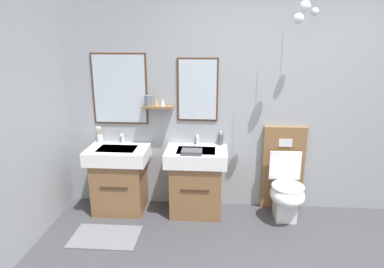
% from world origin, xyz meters
% --- Properties ---
extents(wall_back, '(5.20, 0.66, 2.75)m').
position_xyz_m(wall_back, '(-0.02, 1.74, 1.37)').
color(wall_back, '#999EA3').
rests_on(wall_back, ground).
extents(bath_mat, '(0.68, 0.44, 0.01)m').
position_xyz_m(bath_mat, '(-1.82, 0.86, 0.01)').
color(bath_mat, slate).
rests_on(bath_mat, ground).
extents(vanity_sink_left, '(0.68, 0.51, 0.77)m').
position_xyz_m(vanity_sink_left, '(-1.82, 1.47, 0.41)').
color(vanity_sink_left, brown).
rests_on(vanity_sink_left, ground).
extents(tap_on_left_sink, '(0.03, 0.13, 0.11)m').
position_xyz_m(tap_on_left_sink, '(-1.82, 1.66, 0.84)').
color(tap_on_left_sink, silver).
rests_on(tap_on_left_sink, vanity_sink_left).
extents(vanity_sink_right, '(0.68, 0.51, 0.77)m').
position_xyz_m(vanity_sink_right, '(-0.92, 1.47, 0.41)').
color(vanity_sink_right, brown).
rests_on(vanity_sink_right, ground).
extents(tap_on_right_sink, '(0.03, 0.13, 0.11)m').
position_xyz_m(tap_on_right_sink, '(-0.92, 1.66, 0.84)').
color(tap_on_right_sink, silver).
rests_on(tap_on_right_sink, vanity_sink_right).
extents(toilet, '(0.48, 0.63, 1.00)m').
position_xyz_m(toilet, '(0.08, 1.48, 0.38)').
color(toilet, brown).
rests_on(toilet, ground).
extents(toothbrush_cup, '(0.07, 0.07, 0.20)m').
position_xyz_m(toothbrush_cup, '(-2.08, 1.64, 0.83)').
color(toothbrush_cup, silver).
rests_on(toothbrush_cup, vanity_sink_left).
extents(soap_dispenser, '(0.06, 0.06, 0.17)m').
position_xyz_m(soap_dispenser, '(-0.65, 1.65, 0.84)').
color(soap_dispenser, '#4C4C51').
rests_on(soap_dispenser, vanity_sink_right).
extents(folded_hand_towel, '(0.22, 0.16, 0.04)m').
position_xyz_m(folded_hand_towel, '(-0.96, 1.31, 0.79)').
color(folded_hand_towel, '#47474C').
rests_on(folded_hand_towel, vanity_sink_right).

